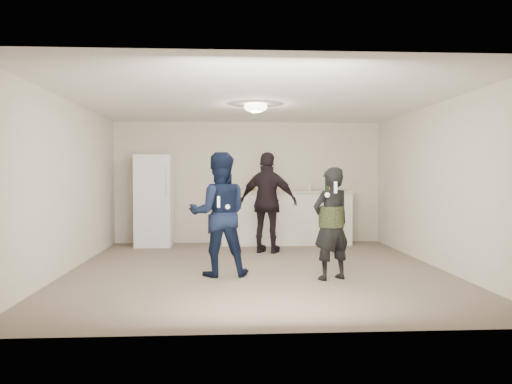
{
  "coord_description": "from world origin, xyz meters",
  "views": [
    {
      "loc": [
        -0.44,
        -7.37,
        1.41
      ],
      "look_at": [
        0.0,
        0.2,
        1.15
      ],
      "focal_mm": 35.0,
      "sensor_mm": 36.0,
      "label": 1
    }
  ],
  "objects": [
    {
      "name": "wall_right",
      "position": [
        2.75,
        0.0,
        1.25
      ],
      "size": [
        0.0,
        6.0,
        6.0
      ],
      "primitive_type": "plane",
      "rotation": [
        1.57,
        0.0,
        -1.57
      ],
      "color": "beige",
      "rests_on": "floor"
    },
    {
      "name": "remote_man",
      "position": [
        -0.55,
        -0.69,
        1.05
      ],
      "size": [
        0.04,
        0.04,
        0.15
      ],
      "primitive_type": "cube",
      "color": "white",
      "rests_on": "man"
    },
    {
      "name": "shaker",
      "position": [
        0.33,
        2.59,
        1.18
      ],
      "size": [
        0.08,
        0.08,
        0.17
      ],
      "primitive_type": "cylinder",
      "color": "silver",
      "rests_on": "counter_top"
    },
    {
      "name": "floor",
      "position": [
        0.0,
        0.0,
        0.0
      ],
      "size": [
        6.0,
        6.0,
        0.0
      ],
      "primitive_type": "plane",
      "color": "#6B5B4C",
      "rests_on": "ground"
    },
    {
      "name": "spectator",
      "position": [
        0.3,
        1.58,
        0.91
      ],
      "size": [
        1.16,
        0.81,
        1.82
      ],
      "primitive_type": "imported",
      "rotation": [
        0.0,
        0.0,
        2.76
      ],
      "color": "black",
      "rests_on": "floor"
    },
    {
      "name": "nunchuk_man",
      "position": [
        -0.43,
        -0.66,
        0.98
      ],
      "size": [
        0.07,
        0.07,
        0.07
      ],
      "primitive_type": "sphere",
      "color": "white",
      "rests_on": "man"
    },
    {
      "name": "nunchuk_woman",
      "position": [
        0.86,
        -0.98,
        1.15
      ],
      "size": [
        0.07,
        0.07,
        0.07
      ],
      "primitive_type": "sphere",
      "color": "white",
      "rests_on": "woman"
    },
    {
      "name": "wall_front",
      "position": [
        0.0,
        -3.0,
        1.25
      ],
      "size": [
        6.0,
        0.0,
        6.0
      ],
      "primitive_type": "plane",
      "rotation": [
        -1.57,
        0.0,
        0.0
      ],
      "color": "beige",
      "rests_on": "floor"
    },
    {
      "name": "woman",
      "position": [
        0.96,
        -0.76,
        0.76
      ],
      "size": [
        0.65,
        0.55,
        1.51
      ],
      "primitive_type": "imported",
      "rotation": [
        0.0,
        0.0,
        3.56
      ],
      "color": "black",
      "rests_on": "floor"
    },
    {
      "name": "fridge",
      "position": [
        -1.88,
        2.6,
        0.9
      ],
      "size": [
        0.7,
        0.7,
        1.8
      ],
      "primitive_type": "cube",
      "color": "white",
      "rests_on": "floor"
    },
    {
      "name": "wall_back",
      "position": [
        0.0,
        3.0,
        1.25
      ],
      "size": [
        6.0,
        0.0,
        6.0
      ],
      "primitive_type": "plane",
      "rotation": [
        1.57,
        0.0,
        0.0
      ],
      "color": "beige",
      "rests_on": "floor"
    },
    {
      "name": "man",
      "position": [
        -0.55,
        -0.41,
        0.86
      ],
      "size": [
        0.88,
        0.71,
        1.73
      ],
      "primitive_type": "imported",
      "rotation": [
        0.0,
        0.0,
        3.21
      ],
      "color": "#0E1C3C",
      "rests_on": "floor"
    },
    {
      "name": "remote_woman",
      "position": [
        0.96,
        -1.01,
        1.25
      ],
      "size": [
        0.04,
        0.04,
        0.15
      ],
      "primitive_type": "cube",
      "color": "white",
      "rests_on": "woman"
    },
    {
      "name": "counter",
      "position": [
        0.75,
        2.67,
        0.53
      ],
      "size": [
        2.6,
        0.56,
        1.05
      ],
      "primitive_type": "cube",
      "color": "white",
      "rests_on": "floor"
    },
    {
      "name": "ceiling",
      "position": [
        0.0,
        0.0,
        2.5
      ],
      "size": [
        6.0,
        6.0,
        0.0
      ],
      "primitive_type": "plane",
      "rotation": [
        3.14,
        0.0,
        0.0
      ],
      "color": "silver",
      "rests_on": "wall_back"
    },
    {
      "name": "counter_top",
      "position": [
        0.75,
        2.67,
        1.07
      ],
      "size": [
        2.68,
        0.64,
        0.04
      ],
      "primitive_type": "cube",
      "color": "beige",
      "rests_on": "counter"
    },
    {
      "name": "bottle_cluster",
      "position": [
        0.93,
        2.7,
        1.2
      ],
      "size": [
        1.6,
        0.26,
        0.25
      ],
      "color": "#144623",
      "rests_on": "counter_top"
    },
    {
      "name": "wall_left",
      "position": [
        -2.75,
        0.0,
        1.25
      ],
      "size": [
        0.0,
        6.0,
        6.0
      ],
      "primitive_type": "plane",
      "rotation": [
        1.57,
        0.0,
        1.57
      ],
      "color": "beige",
      "rests_on": "floor"
    },
    {
      "name": "camo_shorts",
      "position": [
        0.96,
        -0.76,
        0.85
      ],
      "size": [
        0.34,
        0.34,
        0.28
      ],
      "primitive_type": "cylinder",
      "color": "#2D3719",
      "rests_on": "woman"
    },
    {
      "name": "fridge_handle",
      "position": [
        -1.6,
        2.23,
        1.3
      ],
      "size": [
        0.02,
        0.02,
        0.6
      ],
      "primitive_type": "cylinder",
      "color": "#BDBDC1",
      "rests_on": "fridge"
    },
    {
      "name": "ceiling_dome",
      "position": [
        0.0,
        0.3,
        2.45
      ],
      "size": [
        0.36,
        0.36,
        0.16
      ],
      "primitive_type": "ellipsoid",
      "color": "white",
      "rests_on": "ceiling"
    }
  ]
}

